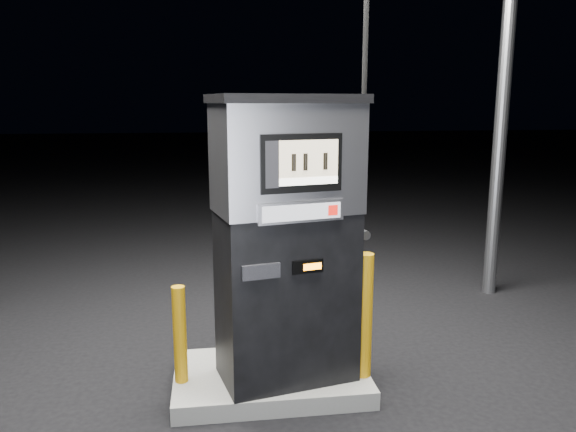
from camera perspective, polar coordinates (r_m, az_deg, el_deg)
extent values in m
plane|color=black|center=(4.96, -1.77, -16.91)|extent=(80.00, 80.00, 0.00)
cube|color=slate|center=(4.92, -1.78, -16.14)|extent=(1.60, 1.00, 0.15)
cylinder|color=gray|center=(7.22, 20.92, 9.92)|extent=(0.16, 0.16, 4.50)
cube|color=black|center=(4.54, -0.18, -8.08)|extent=(1.15, 0.81, 1.38)
cube|color=#A8A8AF|center=(4.29, -0.18, 5.88)|extent=(1.17, 0.84, 0.83)
cube|color=black|center=(4.27, -0.19, 11.84)|extent=(1.23, 0.89, 0.07)
cube|color=black|center=(4.00, 1.38, 5.38)|extent=(0.61, 0.16, 0.42)
cube|color=tan|center=(4.00, 2.14, 5.85)|extent=(0.44, 0.10, 0.26)
cube|color=white|center=(4.01, 2.13, 3.58)|extent=(0.44, 0.10, 0.06)
cube|color=#A8A8AF|center=(4.05, 1.36, 0.42)|extent=(0.65, 0.17, 0.15)
cube|color=#AAACB3|center=(4.03, 1.46, 0.37)|extent=(0.59, 0.13, 0.12)
cube|color=red|center=(4.13, 4.59, 0.59)|extent=(0.08, 0.02, 0.08)
cube|color=black|center=(4.17, 2.02, -5.16)|extent=(0.24, 0.07, 0.10)
cube|color=orange|center=(4.18, 2.51, -5.16)|extent=(0.14, 0.03, 0.05)
cube|color=black|center=(4.06, -2.75, -5.67)|extent=(0.29, 0.09, 0.11)
cube|color=black|center=(4.63, 6.56, -1.73)|extent=(0.15, 0.22, 0.27)
cylinder|color=gray|center=(4.65, 7.29, -1.66)|extent=(0.13, 0.25, 0.08)
cylinder|color=#CB8D0B|center=(4.63, -10.93, -11.75)|extent=(0.11, 0.11, 0.80)
cylinder|color=#CB8D0B|center=(4.64, 7.71, -9.99)|extent=(0.18, 0.18, 1.03)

